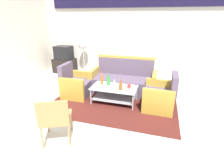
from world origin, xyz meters
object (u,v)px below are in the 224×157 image
bottle_green (109,81)px  television (64,52)px  bottle_orange (102,80)px  pedestal_fan (83,46)px  coffee_table (114,92)px  bottle_clear (114,86)px  armchair_left (76,85)px  cup (129,86)px  couch (123,81)px  bottle_brown (121,86)px  wicker_chair (55,117)px  armchair_right (160,97)px  tv_stand (65,65)px

bottle_green → television: (-2.29, 1.76, 0.23)m
bottle_orange → pedestal_fan: (-1.35, 1.82, 0.48)m
bottle_green → pedestal_fan: pedestal_fan is taller
coffee_table → bottle_clear: 0.30m
armchair_left → cup: (1.44, -0.07, 0.17)m
couch → television: television is taller
bottle_orange → coffee_table: bearing=-13.6°
bottle_orange → bottle_brown: bearing=-19.9°
wicker_chair → armchair_right: bearing=21.4°
armchair_right → television: (-3.55, 1.82, 0.47)m
bottle_clear → television: (-2.51, 2.03, 0.25)m
pedestal_fan → bottle_orange: bearing=-53.5°
bottle_clear → tv_stand: bottle_clear is taller
tv_stand → pedestal_fan: size_ratio=0.63×
cup → armchair_left: bearing=177.3°
coffee_table → couch: bearing=84.4°
pedestal_fan → wicker_chair: pedestal_fan is taller
tv_stand → bottle_orange: bearing=-39.8°
couch → armchair_right: (1.02, -0.68, -0.03)m
bottle_brown → cup: (0.17, 0.16, -0.05)m
armchair_right → bottle_green: armchair_right is taller
armchair_left → cup: bearing=85.4°
bottle_orange → armchair_right: bearing=-2.0°
armchair_left → bottle_green: (0.92, -0.03, 0.24)m
wicker_chair → bottle_clear: bearing=43.7°
armchair_left → armchair_right: 2.18m
couch → wicker_chair: couch is taller
bottle_orange → bottle_green: bottle_orange is taller
armchair_left → bottle_clear: bearing=73.7°
coffee_table → cup: 0.41m
television → bottle_green: bearing=147.3°
tv_stand → pedestal_fan: bearing=3.7°
cup → television: (-2.82, 1.80, 0.30)m
television → wicker_chair: television is taller
coffee_table → pedestal_fan: pedestal_fan is taller
tv_stand → coffee_table: bearing=-37.0°
armchair_right → bottle_orange: bearing=88.9°
coffee_table → pedestal_fan: 2.65m
bottle_orange → pedestal_fan: size_ratio=0.25×
cup → television: bearing=147.4°
armchair_left → wicker_chair: (0.55, -1.77, 0.21)m
coffee_table → wicker_chair: bearing=-107.9°
bottle_green → wicker_chair: size_ratio=0.37×
bottle_clear → bottle_orange: 0.46m
coffee_table → bottle_clear: bottle_clear is taller
pedestal_fan → cup: bearing=-42.2°
bottle_clear → bottle_brown: bearing=24.8°
bottle_clear → television: television is taller
armchair_right → cup: armchair_right is taller
coffee_table → cup: cup is taller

